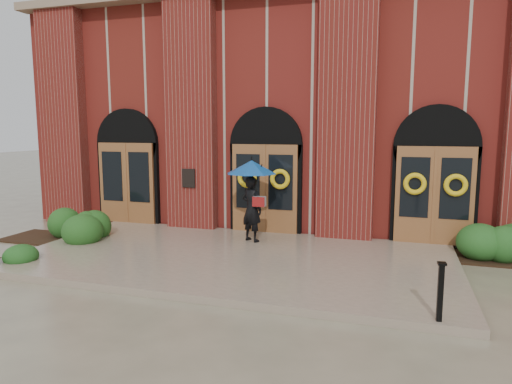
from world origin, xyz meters
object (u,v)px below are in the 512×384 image
at_px(man_with_umbrella, 252,185).
at_px(metal_post, 440,290).
at_px(hedge_wall_right, 504,243).
at_px(hedge_wall_left, 64,226).

relative_size(man_with_umbrella, metal_post, 2.28).
bearing_deg(metal_post, hedge_wall_right, 68.74).
bearing_deg(hedge_wall_left, metal_post, -17.54).
distance_m(metal_post, hedge_wall_left, 9.97).
xyz_separation_m(man_with_umbrella, hedge_wall_left, (-5.19, -0.91, -1.23)).
relative_size(hedge_wall_left, hedge_wall_right, 1.00).
height_order(man_with_umbrella, hedge_wall_right, man_with_umbrella).
relative_size(metal_post, hedge_wall_left, 0.29).
height_order(man_with_umbrella, metal_post, man_with_umbrella).
relative_size(metal_post, hedge_wall_right, 0.29).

